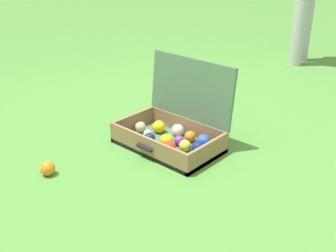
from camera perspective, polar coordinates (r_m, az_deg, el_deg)
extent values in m
plane|color=#4C8C38|center=(2.39, -0.80, -3.11)|extent=(16.00, 16.00, 0.00)
cube|color=#4C7051|center=(2.40, 0.00, -2.66)|extent=(0.59, 0.36, 0.03)
cube|color=olive|center=(2.56, -4.79, 0.34)|extent=(0.02, 0.36, 0.13)
cube|color=olive|center=(2.22, 5.55, -3.79)|extent=(0.02, 0.36, 0.13)
cube|color=olive|center=(2.27, -2.92, -3.02)|extent=(0.56, 0.02, 0.13)
cube|color=olive|center=(2.50, 2.65, -0.28)|extent=(0.56, 0.02, 0.13)
cube|color=#4C7051|center=(2.42, 3.18, 5.15)|extent=(0.59, 0.06, 0.36)
cube|color=black|center=(2.25, -3.30, -3.04)|extent=(0.11, 0.02, 0.02)
sphere|color=purple|center=(2.36, 1.55, -2.03)|extent=(0.06, 0.06, 0.06)
sphere|color=#D1B784|center=(2.52, -3.83, -0.15)|extent=(0.07, 0.07, 0.07)
sphere|color=yellow|center=(2.34, -0.16, -1.99)|extent=(0.08, 0.08, 0.08)
sphere|color=orange|center=(2.40, 3.09, -1.46)|extent=(0.07, 0.07, 0.07)
sphere|color=white|center=(2.47, 1.36, -0.56)|extent=(0.07, 0.07, 0.07)
sphere|color=red|center=(2.26, 0.18, -3.08)|extent=(0.07, 0.07, 0.07)
sphere|color=white|center=(2.45, -2.85, -1.09)|extent=(0.05, 0.05, 0.05)
sphere|color=yellow|center=(2.51, -1.28, -0.10)|extent=(0.08, 0.08, 0.08)
sphere|color=#CCDB38|center=(2.29, 2.36, -2.77)|extent=(0.07, 0.07, 0.07)
sphere|color=navy|center=(2.38, -2.57, -1.70)|extent=(0.07, 0.07, 0.07)
sphere|color=blue|center=(2.34, 4.94, -2.13)|extent=(0.08, 0.08, 0.08)
sphere|color=navy|center=(2.27, 4.19, -3.03)|extent=(0.08, 0.08, 0.08)
sphere|color=orange|center=(2.21, -16.35, -5.65)|extent=(0.08, 0.08, 0.08)
cylinder|color=#B2B2B7|center=(4.24, 18.76, 14.77)|extent=(0.12, 0.12, 0.94)
cylinder|color=#B2B2B7|center=(4.07, 17.94, 14.50)|extent=(0.12, 0.12, 0.94)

